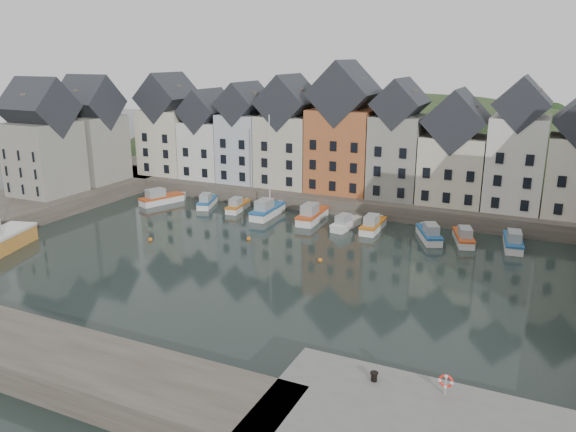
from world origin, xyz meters
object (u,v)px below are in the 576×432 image
Objects in this scene: mooring_bollard at (374,376)px; boat_d at (267,210)px; boat_a at (160,199)px; life_ring_post at (446,381)px.

boat_d is at bearing 125.71° from mooring_bollard.
life_ring_post is at bearing -16.11° from boat_a.
boat_a is 0.51× the size of boat_d.
boat_a is at bearing -179.66° from boat_d.
mooring_bollard reaches higher than boat_a.
boat_d reaches higher than life_ring_post.
boat_a is at bearing 143.60° from life_ring_post.
mooring_bollard is 0.43× the size of life_ring_post.
boat_d reaches higher than boat_a.
life_ring_post is (4.02, 0.31, 0.55)m from mooring_bollard.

